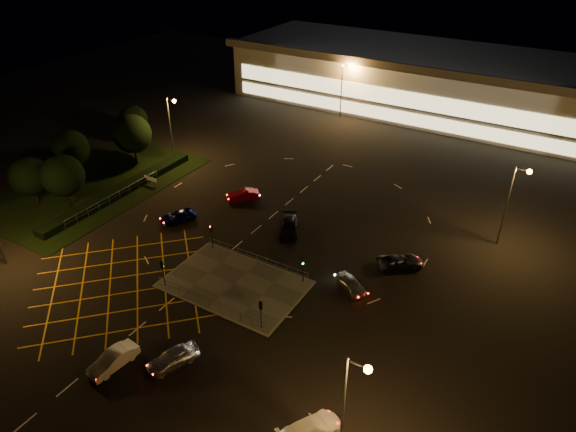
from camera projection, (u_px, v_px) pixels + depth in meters
The scene contains 26 objects.
ground at pixel (231, 269), 56.15m from camera, with size 180.00×180.00×0.00m, color black.
pedestrian_island at pixel (235, 284), 53.78m from camera, with size 14.00×9.00×0.12m, color #4C4944.
grass_verge at pixel (96, 185), 72.77m from camera, with size 18.00×30.00×0.08m, color black.
hedge at pixel (121, 191), 70.34m from camera, with size 2.00×26.00×1.00m, color black.
supermarket at pixel (420, 79), 98.80m from camera, with size 72.00×26.50×10.50m.
streetlight_se at pixel (350, 397), 33.54m from camera, with size 1.78×0.56×10.03m.
streetlight_nw at pixel (172, 121), 76.23m from camera, with size 1.78×0.56×10.03m.
streetlight_ne at pixel (513, 196), 56.71m from camera, with size 1.78×0.56×10.03m.
streetlight_far_left at pixel (344, 83), 92.10m from camera, with size 1.78×0.56×10.03m.
signal_sw at pixel (163, 269), 52.27m from camera, with size 0.28×0.30×3.15m.
signal_se at pixel (261, 309), 47.03m from camera, with size 0.28×0.30×3.15m.
signal_nw at pixel (211, 232), 58.13m from camera, with size 0.28×0.30×3.15m.
signal_ne at pixel (303, 264), 52.88m from camera, with size 0.28×0.30×3.15m.
tree_a at pixel (30, 177), 65.54m from camera, with size 5.04×5.04×6.86m.
tree_b at pixel (70, 149), 72.12m from camera, with size 5.40×5.40×7.35m.
tree_c at pixel (132, 134), 76.07m from camera, with size 5.76×5.76×7.84m.
tree_d at pixel (133, 120), 83.58m from camera, with size 4.68×4.68×6.37m.
tree_e at pixel (63, 176), 65.10m from camera, with size 5.40×5.40×7.35m.
car_near_silver at pixel (173, 358), 44.10m from camera, with size 1.86×4.61×1.57m, color #A7AAAE.
car_queue_white at pixel (113, 360), 43.95m from camera, with size 1.59×4.56×1.50m, color white.
car_left_blue at pixel (178, 216), 64.33m from camera, with size 2.06×4.47×1.24m, color #0B1045.
car_far_dkgrey at pixel (289, 227), 61.98m from camera, with size 2.14×5.26×1.53m, color black.
car_right_silver at pixel (351, 284), 52.83m from camera, with size 1.62×4.03×1.37m, color #AAADB1.
car_circ_red at pixel (243, 195), 68.88m from camera, with size 1.50×4.29×1.41m, color maroon.
car_east_grey at pixel (401, 262), 56.01m from camera, with size 2.35×5.10×1.42m, color black.
car_approach_white at pixel (310, 429), 38.17m from camera, with size 2.07×5.10×1.48m, color white.
Camera 1 is at (28.41, -35.36, 34.18)m, focal length 32.00 mm.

